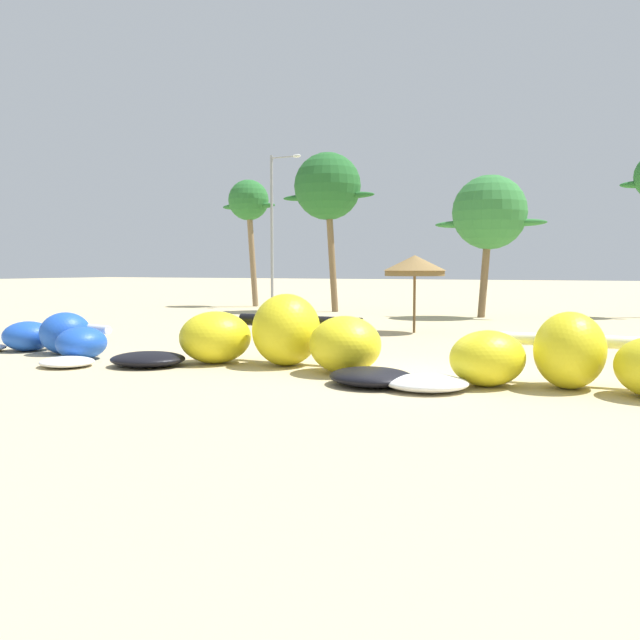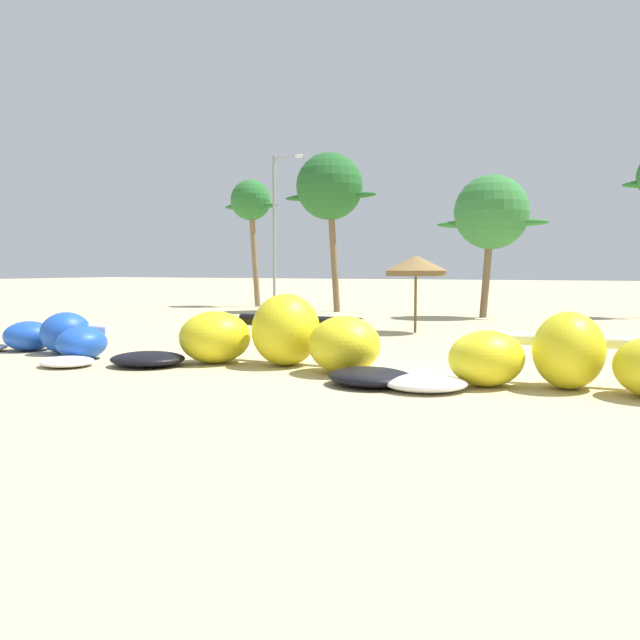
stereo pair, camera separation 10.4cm
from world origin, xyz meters
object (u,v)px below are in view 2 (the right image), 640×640
kite_far_left (55,339)px  lamppost_west (277,222)px  palm_left (330,188)px  palm_leftmost (251,203)px  kite_left (277,340)px  kite_left_of_center (567,362)px  palm_left_of_gap (492,213)px  beach_umbrella_near_van (416,266)px

kite_far_left → lamppost_west: (-5.99, 23.18, 4.82)m
palm_left → lamppost_west: size_ratio=0.94×
palm_leftmost → palm_left: 7.41m
kite_far_left → palm_leftmost: (-8.03, 23.47, 6.14)m
kite_far_left → kite_left: (6.83, 0.55, 0.23)m
kite_left → kite_left_of_center: 6.69m
palm_leftmost → kite_left: bearing=-57.1°
kite_far_left → kite_left_of_center: kite_left_of_center is taller
palm_leftmost → lamppost_west: 2.44m
kite_far_left → palm_left: palm_left is taller
palm_leftmost → palm_left: bearing=-22.3°
kite_left_of_center → palm_leftmost: bearing=132.8°
lamppost_west → palm_leftmost: bearing=171.7°
palm_left_of_gap → beach_umbrella_near_van: bearing=-95.4°
kite_far_left → beach_umbrella_near_van: beach_umbrella_near_van is taller
kite_far_left → palm_left: 21.68m
palm_left_of_gap → palm_leftmost: bearing=167.0°
kite_left_of_center → beach_umbrella_near_van: (-6.44, 10.41, 1.93)m
palm_left → lamppost_west: (-4.82, 2.51, -1.63)m
kite_left_of_center → beach_umbrella_near_van: bearing=121.7°
kite_left_of_center → palm_left_of_gap: bearing=105.9°
palm_left → kite_far_left: bearing=-86.8°
beach_umbrella_near_van → lamppost_west: size_ratio=0.31×
kite_left → palm_leftmost: 27.95m
palm_left → palm_left_of_gap: palm_left is taller
beach_umbrella_near_van → palm_leftmost: size_ratio=0.36×
kite_far_left → lamppost_west: bearing=104.5°
kite_left_of_center → palm_leftmost: size_ratio=0.88×
beach_umbrella_near_van → palm_left_of_gap: (0.87, 9.14, 2.58)m
kite_left_of_center → lamppost_west: (-19.50, 22.94, 4.68)m
kite_left → kite_left_of_center: (6.69, -0.32, -0.09)m
kite_left_of_center → palm_left: 25.94m
kite_far_left → palm_left_of_gap: bearing=68.1°
kite_left_of_center → kite_left: bearing=177.3°
beach_umbrella_near_van → lamppost_west: lamppost_west is taller
kite_left_of_center → palm_left_of_gap: (-5.57, 19.56, 4.51)m
palm_left → palm_left_of_gap: bearing=-5.5°
palm_leftmost → lamppost_west: lamppost_west is taller
kite_left_of_center → palm_left_of_gap: 20.83m
kite_left_of_center → palm_leftmost: 32.25m
palm_leftmost → kite_far_left: bearing=-71.1°
kite_far_left → palm_left: (-1.17, 20.66, 6.44)m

